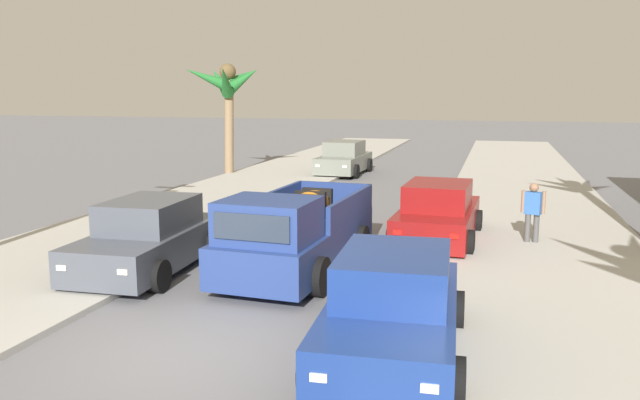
{
  "coord_description": "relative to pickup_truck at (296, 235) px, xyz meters",
  "views": [
    {
      "loc": [
        4.12,
        -7.87,
        3.76
      ],
      "look_at": [
        0.06,
        6.56,
        1.2
      ],
      "focal_mm": 35.36,
      "sensor_mm": 36.0,
      "label": 1
    }
  ],
  "objects": [
    {
      "name": "curb_left",
      "position": [
        -4.05,
        7.58,
        -0.76
      ],
      "size": [
        0.16,
        60.0,
        0.1
      ],
      "primitive_type": "cube",
      "color": "silver",
      "rests_on": "ground"
    },
    {
      "name": "pickup_truck",
      "position": [
        0.0,
        0.0,
        0.0
      ],
      "size": [
        2.41,
        5.3,
        1.8
      ],
      "color": "navy",
      "rests_on": "ground"
    },
    {
      "name": "curb_right",
      "position": [
        3.79,
        7.58,
        -0.76
      ],
      "size": [
        0.16,
        60.0,
        0.1
      ],
      "primitive_type": "cube",
      "color": "silver",
      "rests_on": "ground"
    },
    {
      "name": "palm_tree_left_fore",
      "position": [
        -7.87,
        14.37,
        3.18
      ],
      "size": [
        3.54,
        3.67,
        5.06
      ],
      "color": "#846B4C",
      "rests_on": "ground"
    },
    {
      "name": "pedestrian",
      "position": [
        4.9,
        3.72,
        0.1
      ],
      "size": [
        0.57,
        0.34,
        1.59
      ],
      "color": "#4C4C4C",
      "rests_on": "ground"
    },
    {
      "name": "car_left_mid",
      "position": [
        2.66,
        -3.75,
        -0.1
      ],
      "size": [
        2.21,
        4.34,
        1.54
      ],
      "color": "navy",
      "rests_on": "ground"
    },
    {
      "name": "car_right_near",
      "position": [
        -3.05,
        -0.72,
        -0.1
      ],
      "size": [
        2.18,
        4.33,
        1.54
      ],
      "color": "#474C56",
      "rests_on": "ground"
    },
    {
      "name": "sidewalk_left",
      "position": [
        -5.27,
        7.58,
        -0.75
      ],
      "size": [
        5.23,
        60.0,
        0.12
      ],
      "primitive_type": "cube",
      "color": "#B2AFA8",
      "rests_on": "ground"
    },
    {
      "name": "car_left_near",
      "position": [
        2.62,
        3.61,
        -0.1
      ],
      "size": [
        2.15,
        4.31,
        1.54
      ],
      "color": "maroon",
      "rests_on": "ground"
    },
    {
      "name": "ground_plane",
      "position": [
        -0.13,
        -4.42,
        -0.81
      ],
      "size": [
        160.0,
        160.0,
        0.0
      ],
      "primitive_type": "plane",
      "color": "slate"
    },
    {
      "name": "sidewalk_right",
      "position": [
        5.0,
        7.58,
        -0.75
      ],
      "size": [
        5.23,
        60.0,
        0.12
      ],
      "primitive_type": "cube",
      "color": "#B2AFA8",
      "rests_on": "ground"
    },
    {
      "name": "car_right_mid",
      "position": [
        -2.85,
        16.09,
        -0.1
      ],
      "size": [
        2.11,
        4.3,
        1.54
      ],
      "color": "slate",
      "rests_on": "ground"
    }
  ]
}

